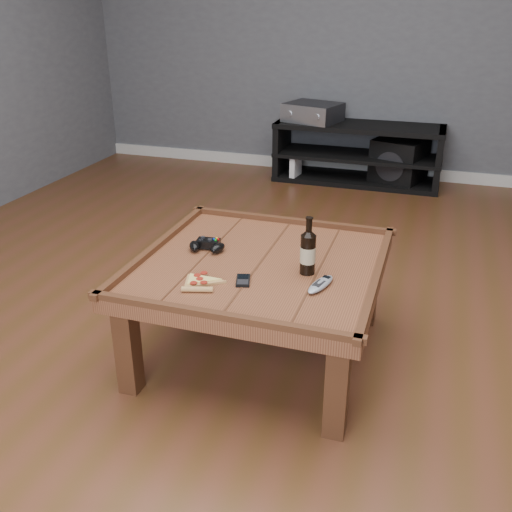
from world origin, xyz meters
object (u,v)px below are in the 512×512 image
(pizza_slice, at_px, (199,282))
(subwoofer, at_px, (399,162))
(remote_control, at_px, (321,284))
(game_console, at_px, (296,168))
(coffee_table, at_px, (260,275))
(av_receiver, at_px, (313,112))
(beer_bottle, at_px, (308,251))
(smartphone, at_px, (243,280))
(game_controller, at_px, (207,245))
(media_console, at_px, (357,154))

(pizza_slice, height_order, subwoofer, pizza_slice)
(remote_control, distance_m, game_console, 2.91)
(coffee_table, distance_m, av_receiver, 2.78)
(beer_bottle, relative_size, smartphone, 2.21)
(coffee_table, xyz_separation_m, beer_bottle, (0.21, -0.04, 0.16))
(beer_bottle, relative_size, game_controller, 1.35)
(subwoofer, bearing_deg, media_console, -154.37)
(game_controller, xyz_separation_m, av_receiver, (-0.14, 2.69, 0.10))
(game_controller, bearing_deg, coffee_table, -17.44)
(remote_control, xyz_separation_m, av_receiver, (-0.69, 2.89, 0.11))
(smartphone, bearing_deg, pizza_slice, -172.73)
(game_console, bearing_deg, smartphone, -71.65)
(coffee_table, distance_m, remote_control, 0.33)
(media_console, bearing_deg, game_console, -166.98)
(game_controller, distance_m, smartphone, 0.35)
(pizza_slice, xyz_separation_m, game_console, (-0.34, 2.89, -0.35))
(remote_control, relative_size, game_console, 0.77)
(game_controller, xyz_separation_m, smartphone, (0.25, -0.24, -0.02))
(remote_control, bearing_deg, pizza_slice, -149.79)
(coffee_table, height_order, smartphone, coffee_table)
(subwoofer, bearing_deg, av_receiver, -158.13)
(coffee_table, distance_m, subwoofer, 2.83)
(av_receiver, bearing_deg, beer_bottle, -60.84)
(smartphone, distance_m, av_receiver, 2.97)
(pizza_slice, relative_size, game_console, 1.02)
(pizza_slice, relative_size, remote_control, 1.32)
(media_console, bearing_deg, av_receiver, -179.23)
(beer_bottle, distance_m, smartphone, 0.29)
(coffee_table, relative_size, smartphone, 9.46)
(media_console, relative_size, remote_control, 7.59)
(remote_control, relative_size, subwoofer, 0.38)
(av_receiver, height_order, game_console, av_receiver)
(coffee_table, relative_size, av_receiver, 1.99)
(game_controller, bearing_deg, game_console, 88.64)
(beer_bottle, xyz_separation_m, subwoofer, (0.14, 2.84, -0.35))
(game_controller, xyz_separation_m, subwoofer, (0.61, 2.75, -0.28))
(media_console, height_order, av_receiver, av_receiver)
(coffee_table, height_order, game_console, coffee_table)
(remote_control, bearing_deg, media_console, 111.51)
(smartphone, distance_m, subwoofer, 3.02)
(media_console, bearing_deg, remote_control, -84.31)
(coffee_table, distance_m, pizza_slice, 0.32)
(game_controller, distance_m, subwoofer, 2.83)
(pizza_slice, distance_m, game_console, 2.93)
(beer_bottle, bearing_deg, av_receiver, 102.42)
(game_controller, bearing_deg, av_receiver, 86.15)
(game_console, bearing_deg, coffee_table, -70.70)
(game_controller, height_order, pizza_slice, game_controller)
(media_console, height_order, smartphone, media_console)
(remote_control, distance_m, av_receiver, 2.97)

